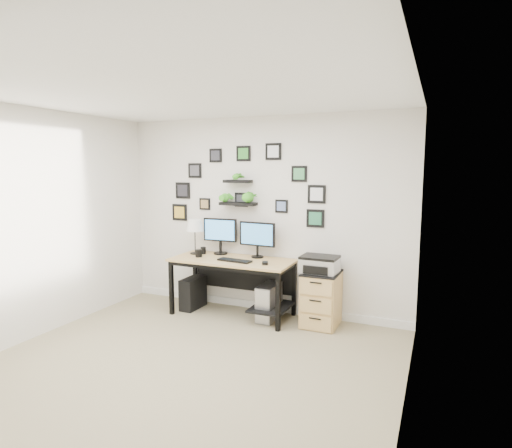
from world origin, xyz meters
The scene contains 14 objects.
room centered at (0.00, 1.98, 0.05)m, with size 4.00×4.00×4.00m.
desk centered at (-0.22, 1.67, 0.63)m, with size 1.60×0.70×0.75m.
monitor_left centered at (-0.55, 1.86, 1.04)m, with size 0.49×0.20×0.49m.
monitor_right centered at (0.01, 1.85, 1.03)m, with size 0.51×0.17×0.47m.
keyboard centered at (-0.17, 1.52, 0.76)m, with size 0.45×0.14×0.02m, color black.
mouse centered at (0.25, 1.52, 0.77)m, with size 0.07×0.11×0.03m, color black.
table_lamp centered at (-0.88, 1.74, 1.14)m, with size 0.24×0.24×0.48m.
mug centered at (-0.73, 1.57, 0.80)m, with size 0.09×0.09×0.10m, color black.
pen_cup centered at (-0.78, 1.78, 0.80)m, with size 0.07×0.07×0.10m, color black.
pc_tower_black centered at (-0.88, 1.66, 0.21)m, with size 0.19×0.43×0.43m, color black.
pc_tower_grey centered at (0.25, 1.66, 0.23)m, with size 0.20×0.46×0.45m.
file_cabinet centered at (0.91, 1.72, 0.34)m, with size 0.43×0.53×0.67m.
printer centered at (0.89, 1.70, 0.77)m, with size 0.45×0.37×0.20m.
wall_decor centered at (-0.28, 1.93, 1.65)m, with size 2.28×0.18×1.08m.
Camera 1 is at (2.19, -3.25, 1.93)m, focal length 30.00 mm.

